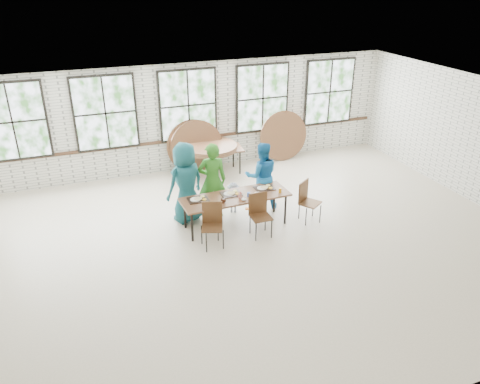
% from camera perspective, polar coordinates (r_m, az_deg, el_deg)
% --- Properties ---
extents(room, '(12.00, 12.00, 12.00)m').
position_cam_1_polar(room, '(13.06, -6.33, 10.28)').
color(room, beige).
rests_on(room, ground).
extents(dining_table, '(2.43, 0.90, 0.74)m').
position_cam_1_polar(dining_table, '(10.25, -0.56, -0.76)').
color(dining_table, brown).
rests_on(dining_table, ground).
extents(chair_near_left, '(0.53, 0.52, 0.95)m').
position_cam_1_polar(chair_near_left, '(9.63, -3.42, -3.50)').
color(chair_near_left, '#51331B').
rests_on(chair_near_left, ground).
extents(chair_near_right, '(0.42, 0.41, 0.95)m').
position_cam_1_polar(chair_near_right, '(10.01, 2.37, -2.30)').
color(chair_near_right, '#51331B').
rests_on(chair_near_right, ground).
extents(chair_spare, '(0.58, 0.57, 0.95)m').
position_cam_1_polar(chair_spare, '(10.67, 8.13, -0.71)').
color(chair_spare, '#51331B').
rests_on(chair_spare, ground).
extents(adult_teal, '(1.06, 0.89, 1.86)m').
position_cam_1_polar(adult_teal, '(10.47, -6.63, 1.11)').
color(adult_teal, '#1C5F6A').
rests_on(adult_teal, ground).
extents(adult_green, '(0.71, 0.53, 1.79)m').
position_cam_1_polar(adult_green, '(10.63, -3.40, 1.41)').
color(adult_green, '#2C721E').
rests_on(adult_green, ground).
extents(toddler, '(0.55, 0.43, 0.75)m').
position_cam_1_polar(toddler, '(10.99, -0.83, -0.67)').
color(toddler, '#111637').
rests_on(toddler, ground).
extents(adult_blue, '(0.92, 0.79, 1.65)m').
position_cam_1_polar(adult_blue, '(11.04, 2.64, 1.99)').
color(adult_blue, '#1766A6').
rests_on(adult_blue, ground).
extents(storage_table, '(1.86, 0.90, 0.74)m').
position_cam_1_polar(storage_table, '(12.98, -3.67, 5.00)').
color(storage_table, brown).
rests_on(storage_table, ground).
extents(tabletop_clutter, '(2.06, 0.62, 0.11)m').
position_cam_1_polar(tabletop_clutter, '(10.21, -0.13, -0.38)').
color(tabletop_clutter, black).
rests_on(tabletop_clutter, dining_table).
extents(round_tops_stacked, '(1.50, 1.50, 0.13)m').
position_cam_1_polar(round_tops_stacked, '(12.94, -3.69, 5.49)').
color(round_tops_stacked, brown).
rests_on(round_tops_stacked, storage_table).
extents(round_tops_leaning, '(4.25, 0.40, 1.49)m').
position_cam_1_polar(round_tops_leaning, '(13.44, -1.75, 5.99)').
color(round_tops_leaning, brown).
rests_on(round_tops_leaning, ground).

